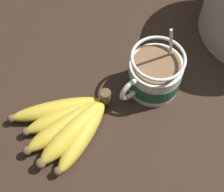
% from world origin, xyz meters
% --- Properties ---
extents(table, '(1.05, 1.05, 0.03)m').
position_xyz_m(table, '(0.00, 0.00, 0.01)').
color(table, '#332319').
rests_on(table, ground).
extents(coffee_mug, '(0.14, 0.10, 0.15)m').
position_xyz_m(coffee_mug, '(-0.02, -0.03, 0.07)').
color(coffee_mug, white).
rests_on(coffee_mug, table).
extents(banana_bunch, '(0.19, 0.17, 0.04)m').
position_xyz_m(banana_bunch, '(0.16, -0.06, 0.05)').
color(banana_bunch, brown).
rests_on(banana_bunch, table).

